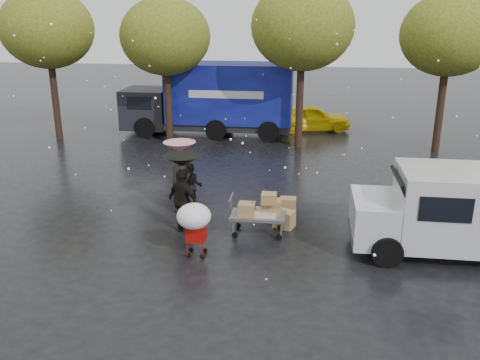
# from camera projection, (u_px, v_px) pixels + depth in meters

# --- Properties ---
(ground) EXTENTS (90.00, 90.00, 0.00)m
(ground) POSITION_uv_depth(u_px,v_px,m) (197.00, 234.00, 14.05)
(ground) COLOR black
(ground) RESTS_ON ground
(person_pink) EXTENTS (0.78, 0.78, 1.84)m
(person_pink) POSITION_uv_depth(u_px,v_px,m) (181.00, 183.00, 15.38)
(person_pink) COLOR black
(person_pink) RESTS_ON ground
(person_middle) EXTENTS (0.75, 0.61, 1.46)m
(person_middle) POSITION_uv_depth(u_px,v_px,m) (191.00, 186.00, 15.66)
(person_middle) COLOR black
(person_middle) RESTS_ON ground
(person_black) EXTENTS (1.16, 0.95, 1.85)m
(person_black) POSITION_uv_depth(u_px,v_px,m) (184.00, 201.00, 13.88)
(person_black) COLOR black
(person_black) RESTS_ON ground
(umbrella_pink) EXTENTS (0.97, 0.97, 2.20)m
(umbrella_pink) POSITION_uv_depth(u_px,v_px,m) (180.00, 147.00, 15.02)
(umbrella_pink) COLOR #4C4C4C
(umbrella_pink) RESTS_ON ground
(umbrella_black) EXTENTS (1.00, 1.00, 2.23)m
(umbrella_black) POSITION_uv_depth(u_px,v_px,m) (182.00, 161.00, 13.51)
(umbrella_black) COLOR #4C4C4C
(umbrella_black) RESTS_ON ground
(vendor_cart) EXTENTS (1.52, 0.80, 1.27)m
(vendor_cart) POSITION_uv_depth(u_px,v_px,m) (261.00, 210.00, 13.82)
(vendor_cart) COLOR slate
(vendor_cart) RESTS_ON ground
(shopping_cart) EXTENTS (0.84, 0.84, 1.46)m
(shopping_cart) POSITION_uv_depth(u_px,v_px,m) (194.00, 219.00, 12.36)
(shopping_cart) COLOR #B60D0A
(shopping_cart) RESTS_ON ground
(white_van) EXTENTS (4.91, 2.18, 2.20)m
(white_van) POSITION_uv_depth(u_px,v_px,m) (460.00, 211.00, 12.61)
(white_van) COLOR silver
(white_van) RESTS_ON ground
(blue_truck) EXTENTS (8.30, 2.60, 3.50)m
(blue_truck) POSITION_uv_depth(u_px,v_px,m) (213.00, 99.00, 24.82)
(blue_truck) COLOR #0C0B5B
(blue_truck) RESTS_ON ground
(box_ground_near) EXTENTS (0.66, 0.59, 0.49)m
(box_ground_near) POSITION_uv_depth(u_px,v_px,m) (284.00, 219.00, 14.44)
(box_ground_near) COLOR olive
(box_ground_near) RESTS_ON ground
(box_ground_far) EXTENTS (0.50, 0.40, 0.38)m
(box_ground_far) POSITION_uv_depth(u_px,v_px,m) (288.00, 204.00, 15.74)
(box_ground_far) COLOR olive
(box_ground_far) RESTS_ON ground
(yellow_taxi) EXTENTS (4.23, 2.44, 1.36)m
(yellow_taxi) POSITION_uv_depth(u_px,v_px,m) (311.00, 118.00, 25.96)
(yellow_taxi) COLOR yellow
(yellow_taxi) RESTS_ON ground
(tree_row) EXTENTS (21.60, 4.40, 7.12)m
(tree_row) POSITION_uv_depth(u_px,v_px,m) (233.00, 31.00, 21.91)
(tree_row) COLOR black
(tree_row) RESTS_ON ground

